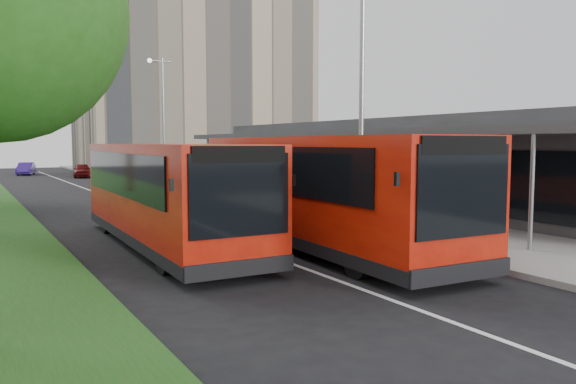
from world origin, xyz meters
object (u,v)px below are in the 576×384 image
(lamp_post_far, at_px, (162,114))
(car_far, at_px, (26,169))
(car_near, at_px, (82,170))
(bus_main, at_px, (319,191))
(lamp_post_near, at_px, (360,86))
(bus_second, at_px, (167,194))
(bollard, at_px, (212,182))
(litter_bin, at_px, (293,196))

(lamp_post_far, height_order, car_far, lamp_post_far)
(car_near, bearing_deg, bus_main, -81.97)
(bus_main, bearing_deg, lamp_post_near, 31.16)
(bus_main, distance_m, car_near, 36.98)
(car_near, relative_size, car_far, 1.01)
(bus_second, xyz_separation_m, bollard, (7.22, 14.06, -0.78))
(bus_second, xyz_separation_m, car_far, (0.18, 41.12, -0.92))
(litter_bin, height_order, car_near, car_near)
(car_near, bearing_deg, car_far, 128.74)
(bus_second, bearing_deg, lamp_post_far, 74.05)
(bollard, bearing_deg, car_far, 104.57)
(lamp_post_near, height_order, litter_bin, lamp_post_near)
(car_far, bearing_deg, car_near, -45.63)
(lamp_post_far, height_order, bus_main, lamp_post_far)
(bus_second, height_order, litter_bin, bus_second)
(bus_main, height_order, car_far, bus_main)
(bollard, bearing_deg, lamp_post_near, -94.68)
(litter_bin, relative_size, car_near, 0.28)
(lamp_post_near, distance_m, car_near, 36.00)
(lamp_post_far, distance_m, car_near, 16.36)
(bus_main, xyz_separation_m, car_far, (-3.46, 43.42, -1.02))
(lamp_post_far, relative_size, bus_second, 0.77)
(lamp_post_near, distance_m, litter_bin, 7.96)
(bollard, distance_m, car_near, 20.87)
(litter_bin, bearing_deg, lamp_post_far, 96.57)
(car_far, bearing_deg, lamp_post_near, -68.03)
(litter_bin, distance_m, car_near, 29.25)
(bus_second, bearing_deg, bus_main, -30.65)
(lamp_post_far, xyz_separation_m, car_far, (-5.80, 22.15, -4.15))
(litter_bin, xyz_separation_m, bollard, (-0.30, 8.42, 0.07))
(bus_second, relative_size, bollard, 9.27)
(lamp_post_far, distance_m, bollard, 6.46)
(lamp_post_near, xyz_separation_m, lamp_post_far, (0.00, 20.00, 0.00))
(bollard, relative_size, car_near, 0.32)
(lamp_post_far, xyz_separation_m, bus_main, (-2.34, -21.27, -3.12))
(lamp_post_near, bearing_deg, bus_main, -151.60)
(bus_main, xyz_separation_m, bus_second, (-3.64, 2.29, -0.10))
(bus_second, height_order, car_far, bus_second)
(lamp_post_far, xyz_separation_m, car_near, (-2.04, 15.70, -4.12))
(bus_second, xyz_separation_m, car_near, (3.94, 34.68, -0.89))
(bus_main, bearing_deg, bus_second, 150.56)
(lamp_post_near, relative_size, bus_second, 0.77)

